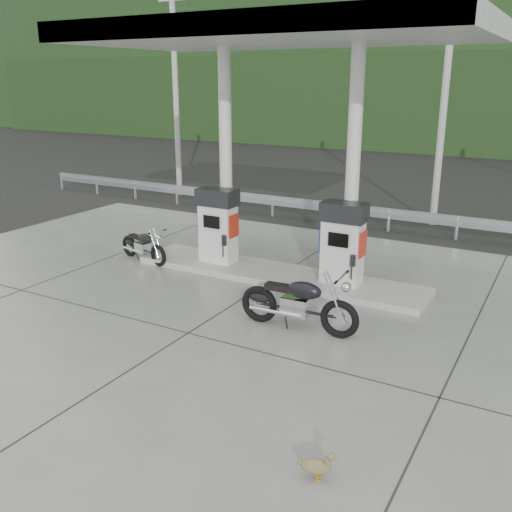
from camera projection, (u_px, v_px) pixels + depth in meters
The scene contains 16 objects.
ground at pixel (218, 315), 11.25m from camera, with size 160.00×160.00×0.00m, color black.
forecourt_apron at pixel (218, 315), 11.25m from camera, with size 18.00×14.00×0.02m, color slate.
pump_island at pixel (276, 274), 13.30m from camera, with size 7.00×1.40×0.15m, color gray.
gas_pump_left at pixel (218, 226), 13.76m from camera, with size 0.95×0.55×1.80m, color silver, non-canonical shape.
gas_pump_right at pixel (343, 244), 12.26m from camera, with size 0.95×0.55×1.80m, color silver, non-canonical shape.
canopy_column_left at pixel (226, 157), 13.61m from camera, with size 0.30×0.30×5.00m, color silver.
canopy_column_right at pixel (353, 167), 12.11m from camera, with size 0.30×0.30×5.00m, color silver.
canopy_roof at pixel (279, 33), 11.72m from camera, with size 8.50×5.00×0.40m, color silver.
guardrail at pixel (358, 205), 17.69m from camera, with size 26.00×0.16×1.42m, color #9D9FA4, non-canonical shape.
road at pixel (390, 206), 20.81m from camera, with size 60.00×7.00×0.01m, color black.
utility_pole_a at pixel (176, 91), 21.70m from camera, with size 0.22×0.22×8.00m, color #9A9A94.
utility_pole_b at pixel (445, 95), 17.02m from camera, with size 0.22×0.22×8.00m, color #9A9A94.
tree_band at pixel (481, 103), 35.31m from camera, with size 80.00×6.00×6.00m, color black.
motorcycle_left at pixel (143, 246), 14.42m from camera, with size 1.66×0.52×0.79m, color black, non-canonical shape.
motorcycle_right at pixel (298, 303), 10.43m from camera, with size 2.16×0.68×1.02m, color black, non-canonical shape.
duck at pixel (316, 467), 6.59m from camera, with size 0.44×0.12×0.32m, color brown, non-canonical shape.
Camera 1 is at (5.75, -8.68, 4.48)m, focal length 40.00 mm.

